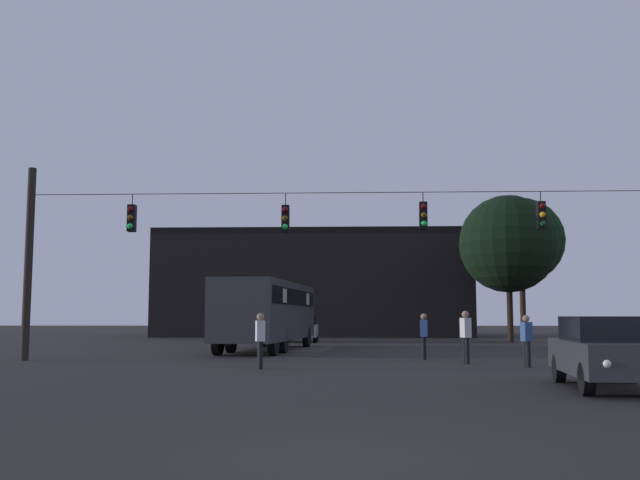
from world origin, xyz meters
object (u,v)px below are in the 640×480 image
Objects in this scene: car_far_left at (302,328)px; pedestrian_near_bus at (466,334)px; pedestrian_crossing_right at (424,334)px; tree_left_silhouette at (521,241)px; city_bus at (268,309)px; tree_behind_building at (508,244)px; pedestrian_crossing_left at (260,338)px; car_near_right at (609,351)px; pedestrian_crossing_center at (527,338)px.

pedestrian_near_bus is (6.51, -19.48, 0.17)m from car_far_left.
pedestrian_crossing_right reaches higher than car_far_left.
city_bus is at bearing -130.98° from tree_left_silhouette.
city_bus is 1.27× the size of tree_behind_building.
pedestrian_crossing_left is (0.18, -21.94, 0.11)m from car_far_left.
pedestrian_crossing_right is (5.24, 4.80, 0.00)m from pedestrian_crossing_left.
car_near_right is 9.69m from pedestrian_crossing_left.
city_bus is at bearing -94.50° from car_far_left.
pedestrian_crossing_center is 0.16× the size of tree_left_silhouette.
pedestrian_crossing_right is 26.79m from tree_left_silhouette.
pedestrian_near_bus is at bearing -107.22° from tree_left_silhouette.
tree_left_silhouette is at bearing 76.62° from pedestrian_crossing_center.
pedestrian_crossing_center is at bearing -101.36° from tree_behind_building.
pedestrian_crossing_right is at bearing 126.03° from pedestrian_crossing_center.
pedestrian_crossing_center is 0.97× the size of pedestrian_crossing_right.
tree_left_silhouette reaches higher than pedestrian_crossing_right.
tree_left_silhouette is (14.62, 29.20, 5.86)m from pedestrian_crossing_left.
tree_behind_building is at bearing 68.41° from pedestrian_crossing_right.
tree_left_silhouette is at bearing 63.40° from pedestrian_crossing_left.
car_near_right is 2.87× the size of pedestrian_crossing_center.
pedestrian_crossing_center is (8.96, -10.09, -0.99)m from city_bus.
city_bus is 6.59× the size of pedestrian_near_bus.
pedestrian_crossing_left is at bearing -158.78° from pedestrian_near_bus.
tree_left_silhouette reaches higher than tree_behind_building.
tree_behind_building reaches higher than pedestrian_crossing_left.
city_bus is 1.15× the size of tree_left_silhouette.
pedestrian_near_bus is at bearing -65.00° from pedestrian_crossing_right.
car_far_left is 13.40m from tree_behind_building.
pedestrian_crossing_center is 4.58m from pedestrian_crossing_right.
pedestrian_crossing_left is 0.17× the size of tree_left_silhouette.
pedestrian_crossing_right reaches higher than pedestrian_crossing_center.
pedestrian_crossing_left is at bearing -118.57° from tree_behind_building.
pedestrian_near_bus reaches higher than pedestrian_crossing_left.
pedestrian_crossing_center is at bearing -103.38° from tree_left_silhouette.
tree_left_silhouette is (14.80, 7.26, 5.97)m from car_far_left.
tree_left_silhouette is at bearing 79.27° from car_near_right.
pedestrian_crossing_left is 0.18× the size of tree_behind_building.
pedestrian_crossing_center is at bearing -48.41° from city_bus.
tree_behind_building is (6.98, 17.64, 4.96)m from pedestrian_crossing_right.
car_near_right is 6.47m from pedestrian_crossing_center.
car_far_left is at bearing -153.85° from tree_left_silhouette.
tree_behind_building is at bearing 61.43° from pedestrian_crossing_left.
tree_left_silhouette is at bearing 68.97° from pedestrian_crossing_right.
car_far_left is (-8.25, 27.30, 0.00)m from car_near_right.
car_near_right is 2.63× the size of pedestrian_near_bus.
car_near_right is at bearing -88.77° from pedestrian_crossing_center.
pedestrian_near_bus is at bearing -71.51° from car_far_left.
tree_left_silhouette is at bearing 49.02° from city_bus.
car_near_right is 2.77× the size of pedestrian_crossing_left.
car_far_left is 2.70× the size of pedestrian_crossing_right.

